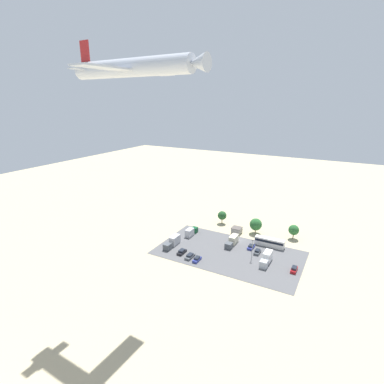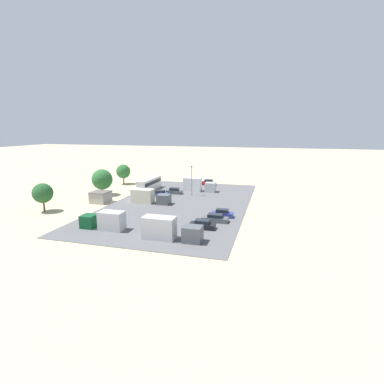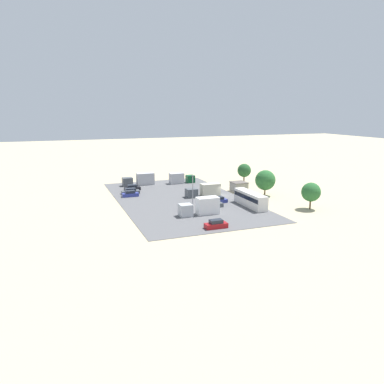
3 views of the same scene
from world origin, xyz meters
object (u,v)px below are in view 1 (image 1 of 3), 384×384
object	(u,v)px
parked_car_3	(294,269)
parked_truck_3	(191,232)
parked_truck_2	(232,241)
bus	(270,242)
parked_car_2	(182,252)
shed_building	(237,230)
parked_car_1	(257,252)
parked_truck_1	(267,258)
parked_car_4	(190,256)
parked_car_5	(197,259)
parked_truck_0	(173,242)
parked_car_0	(251,247)
airplane	(135,67)

from	to	relation	value
parked_car_3	parked_truck_3	size ratio (longest dim) A/B	0.56
parked_truck_2	bus	bearing A→B (deg)	-157.05
parked_truck_2	parked_car_2	bearing A→B (deg)	49.12
shed_building	parked_truck_3	bearing A→B (deg)	34.47
parked_truck_2	parked_car_3	bearing A→B (deg)	161.65
parked_car_2	parked_car_3	distance (m)	39.20
parked_car_1	parked_truck_1	bearing A→B (deg)	133.30
parked_car_4	parked_car_2	bearing A→B (deg)	-18.10
parked_car_5	parked_truck_0	world-z (taller)	parked_truck_0
parked_truck_0	parked_car_2	bearing A→B (deg)	149.22
shed_building	parked_car_0	size ratio (longest dim) A/B	1.02
parked_truck_2	parked_car_0	bearing A→B (deg)	-177.69
parked_car_3	parked_truck_0	distance (m)	44.92
bus	parked_truck_2	world-z (taller)	bus
airplane	parked_truck_3	bearing A→B (deg)	-163.50
parked_car_0	parked_truck_3	bearing A→B (deg)	-178.85
parked_truck_1	parked_truck_2	distance (m)	17.08
parked_car_1	parked_car_5	bearing A→B (deg)	42.28
parked_car_3	parked_truck_3	world-z (taller)	parked_truck_3
parked_car_5	parked_truck_2	distance (m)	18.83
parked_car_0	airplane	bearing A→B (deg)	-107.60
parked_car_2	parked_truck_0	bearing A→B (deg)	149.22
parked_car_0	airplane	distance (m)	76.72
parked_car_1	airplane	world-z (taller)	airplane
parked_truck_1	parked_truck_3	distance (m)	34.44
bus	parked_truck_2	bearing A→B (deg)	-67.05
parked_car_4	bus	bearing A→B (deg)	-134.89
parked_car_1	parked_truck_0	distance (m)	32.12
parked_car_0	parked_truck_3	distance (m)	25.75
parked_truck_0	parked_truck_2	distance (m)	23.18
parked_truck_0	parked_car_4	bearing A→B (deg)	153.98
bus	parked_truck_1	size ratio (longest dim) A/B	1.32
parked_truck_3	parked_car_3	bearing A→B (deg)	-10.56
shed_building	bus	world-z (taller)	bus
parked_car_3	parked_truck_1	world-z (taller)	parked_truck_1
parked_car_0	parked_car_3	xyz separation A→B (m)	(-17.43, 8.56, 0.07)
parked_car_4	parked_car_0	bearing A→B (deg)	-134.19
parked_truck_0	parked_truck_1	xyz separation A→B (m)	(-35.29, -4.66, 0.07)
parked_car_3	airplane	distance (m)	77.31
bus	parked_truck_3	size ratio (longest dim) A/B	1.49
parked_car_0	parked_truck_2	size ratio (longest dim) A/B	0.45
parked_car_4	airplane	xyz separation A→B (m)	(-2.41, 28.25, 59.96)
parked_car_0	parked_car_5	bearing A→B (deg)	-127.01
parked_truck_3	bus	bearing A→B (deg)	10.42
parked_truck_3	airplane	size ratio (longest dim) A/B	0.22
parked_car_0	parked_car_5	xyz separation A→B (m)	(13.63, 18.08, 0.05)
parked_car_2	parked_car_3	world-z (taller)	parked_car_3
parked_car_1	parked_truck_3	xyz separation A→B (m)	(29.05, -2.15, 0.78)
parked_car_0	parked_car_1	distance (m)	4.26
parked_car_4	parked_truck_3	size ratio (longest dim) A/B	0.61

